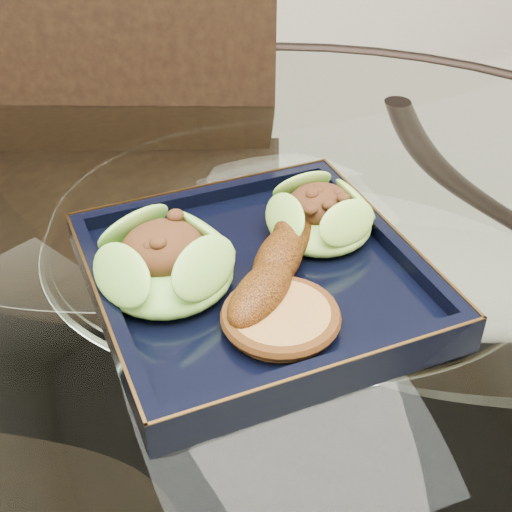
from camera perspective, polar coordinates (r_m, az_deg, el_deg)
name	(u,v)px	position (r m, az deg, el deg)	size (l,w,h in m)	color
dining_table	(284,390)	(0.76, 2.26, -10.64)	(1.13, 1.13, 0.77)	white
dining_chair	(107,259)	(0.96, -11.86, -0.22)	(0.60, 0.60, 1.07)	#301E10
navy_plate	(256,284)	(0.62, 0.00, -2.23)	(0.27, 0.27, 0.02)	black
lettuce_wrap_left	(166,266)	(0.59, -7.22, -0.80)	(0.11, 0.11, 0.04)	#61A830
lettuce_wrap_right	(320,219)	(0.65, 5.13, 3.00)	(0.10, 0.10, 0.03)	#6AAF33
roasted_plantain	(279,258)	(0.60, 1.84, -0.18)	(0.18, 0.04, 0.03)	#6B340B
crumb_patty	(281,318)	(0.56, 1.98, -5.02)	(0.08, 0.08, 0.02)	#B67E3C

